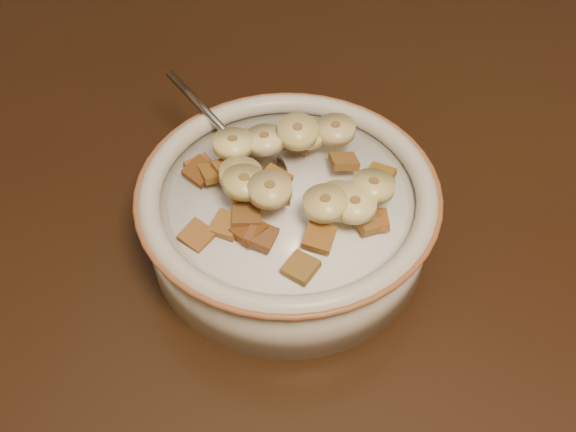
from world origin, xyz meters
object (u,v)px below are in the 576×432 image
at_px(chair, 470,43).
at_px(spoon, 259,167).
at_px(table, 334,230).
at_px(cereal_bowl, 288,219).

relative_size(chair, spoon, 17.47).
bearing_deg(table, chair, 92.97).
bearing_deg(cereal_bowl, spoon, 154.47).
relative_size(table, cereal_bowl, 6.45).
bearing_deg(chair, table, -94.73).
height_order(table, cereal_bowl, cereal_bowl).
distance_m(table, cereal_bowl, 0.07).
bearing_deg(table, cereal_bowl, -118.13).
relative_size(table, chair, 1.54).
xyz_separation_m(chair, cereal_bowl, (-0.01, -0.81, 0.32)).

